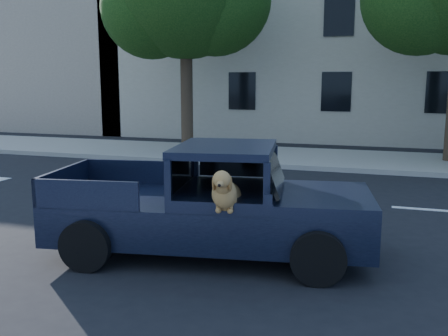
% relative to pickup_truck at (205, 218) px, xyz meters
% --- Properties ---
extents(ground, '(120.00, 120.00, 0.00)m').
position_rel_pickup_truck_xyz_m(ground, '(-0.41, 0.56, -0.58)').
color(ground, black).
rests_on(ground, ground).
extents(far_sidewalk, '(60.00, 4.00, 0.15)m').
position_rel_pickup_truck_xyz_m(far_sidewalk, '(-0.41, 9.76, -0.50)').
color(far_sidewalk, gray).
rests_on(far_sidewalk, ground).
extents(lane_stripes, '(21.60, 0.14, 0.01)m').
position_rel_pickup_truck_xyz_m(lane_stripes, '(1.59, 3.96, -0.57)').
color(lane_stripes, silver).
rests_on(lane_stripes, ground).
extents(building_main, '(26.00, 6.00, 9.00)m').
position_rel_pickup_truck_xyz_m(building_main, '(2.59, 17.06, 3.92)').
color(building_main, beige).
rests_on(building_main, ground).
extents(building_left, '(12.00, 6.00, 8.00)m').
position_rel_pickup_truck_xyz_m(building_left, '(-15.41, 17.06, 3.42)').
color(building_left, tan).
rests_on(building_left, ground).
extents(pickup_truck, '(5.02, 2.71, 1.71)m').
position_rel_pickup_truck_xyz_m(pickup_truck, '(0.00, 0.00, 0.00)').
color(pickup_truck, black).
rests_on(pickup_truck, ground).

